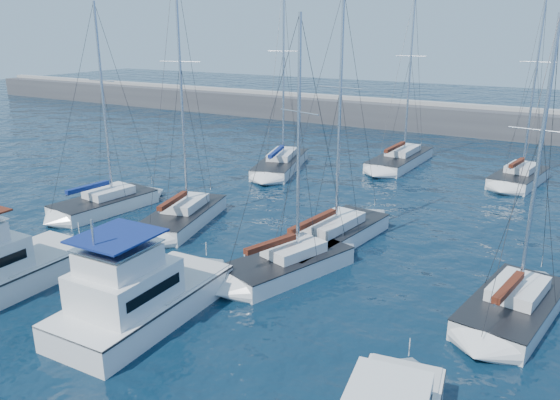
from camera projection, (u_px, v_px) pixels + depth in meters
The scene contains 11 objects.
ground at pixel (145, 317), 24.04m from camera, with size 220.00×220.00×0.00m, color black.
breakwater at pixel (442, 122), 66.76m from camera, with size 160.00×6.00×4.45m.
motor_yacht_stbd_inner at pixel (137, 297), 23.34m from camera, with size 3.91×8.45×4.69m.
sailboat_mid_a at pixel (105, 203), 37.78m from camera, with size 3.96×7.42×14.11m.
sailboat_mid_b at pixel (183, 215), 35.25m from camera, with size 4.76×8.15×16.36m.
sailboat_mid_c at pixel (288, 264), 28.14m from camera, with size 5.05×7.58×13.20m.
sailboat_mid_d at pixel (328, 237), 31.76m from camera, with size 4.46×9.83×14.40m.
sailboat_mid_e at pixel (513, 307), 23.81m from camera, with size 4.18×7.45×13.07m.
sailboat_back_a at pixel (281, 163), 48.77m from camera, with size 5.46×9.93×16.39m.
sailboat_back_b at pixel (400, 159), 50.40m from camera, with size 3.59×9.84×15.58m.
sailboat_back_c at pixel (519, 177), 44.30m from camera, with size 4.16×7.40×15.39m.
Camera 1 is at (15.75, -15.59, 12.20)m, focal length 35.00 mm.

